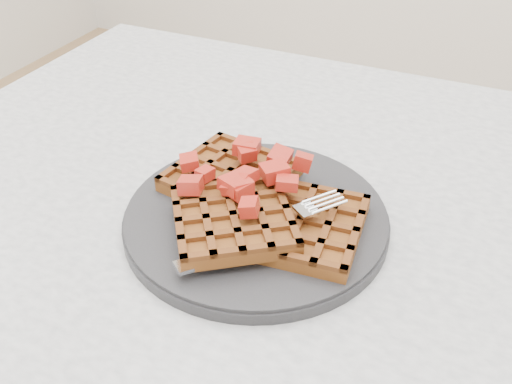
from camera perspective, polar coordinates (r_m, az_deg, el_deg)
table at (r=0.64m, az=12.52°, el=-13.17°), size 1.20×0.80×0.75m
plate at (r=0.57m, az=-0.00°, el=-2.60°), size 0.26×0.26×0.02m
waffles at (r=0.55m, az=-0.15°, el=-1.28°), size 0.22×0.21×0.03m
strawberry_pile at (r=0.54m, az=-0.00°, el=1.20°), size 0.15×0.15×0.02m
fork at (r=0.52m, az=1.93°, el=-4.49°), size 0.13×0.16×0.02m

